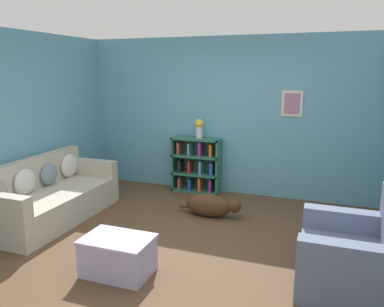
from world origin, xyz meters
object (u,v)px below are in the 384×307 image
object	(u,v)px
recliner_chair	(357,256)
dog	(211,205)
couch	(49,197)
vase	(199,127)
coffee_table	(118,254)
bookshelf	(197,165)

from	to	relation	value
recliner_chair	dog	distance (m)	2.23
couch	dog	bearing A→B (deg)	22.02
vase	recliner_chair	bearing A→B (deg)	-43.58
recliner_chair	vase	size ratio (longest dim) A/B	3.19
recliner_chair	dog	xyz separation A→B (m)	(-1.84, 1.24, -0.16)
couch	coffee_table	world-z (taller)	couch
couch	dog	world-z (taller)	couch
vase	coffee_table	bearing A→B (deg)	-87.97
couch	bookshelf	size ratio (longest dim) A/B	2.11
bookshelf	recliner_chair	bearing A→B (deg)	-43.22
bookshelf	dog	bearing A→B (deg)	-60.85
recliner_chair	coffee_table	bearing A→B (deg)	-165.88
bookshelf	coffee_table	size ratio (longest dim) A/B	1.34
dog	vase	world-z (taller)	vase
bookshelf	vase	world-z (taller)	vase
recliner_chair	couch	bearing A→B (deg)	174.35
bookshelf	couch	bearing A→B (deg)	-129.10
coffee_table	dog	world-z (taller)	coffee_table
bookshelf	vase	size ratio (longest dim) A/B	2.97
couch	coffee_table	bearing A→B (deg)	-29.81
recliner_chair	vase	xyz separation A→B (m)	(-2.37, 2.25, 0.79)
couch	recliner_chair	size ratio (longest dim) A/B	1.96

